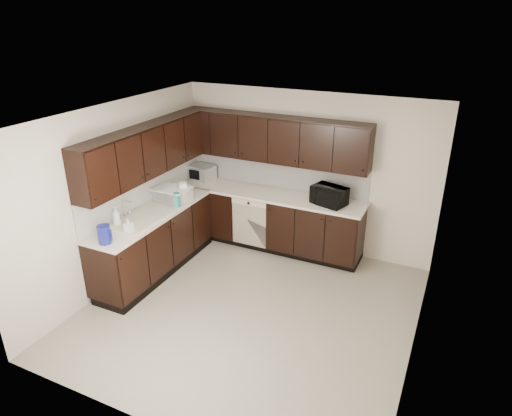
{
  "coord_description": "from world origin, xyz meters",
  "views": [
    {
      "loc": [
        2.15,
        -4.39,
        3.57
      ],
      "look_at": [
        -0.2,
        0.6,
        1.16
      ],
      "focal_mm": 32.0,
      "sensor_mm": 36.0,
      "label": 1
    }
  ],
  "objects_px": {
    "storage_bin": "(172,195)",
    "blue_pitcher": "(104,234)",
    "microwave": "(329,196)",
    "toaster_oven": "(202,173)",
    "sink": "(139,225)"
  },
  "relations": [
    {
      "from": "microwave",
      "to": "toaster_oven",
      "type": "distance_m",
      "value": 2.24
    },
    {
      "from": "microwave",
      "to": "blue_pitcher",
      "type": "height_order",
      "value": "microwave"
    },
    {
      "from": "sink",
      "to": "toaster_oven",
      "type": "bearing_deg",
      "value": 92.21
    },
    {
      "from": "microwave",
      "to": "blue_pitcher",
      "type": "bearing_deg",
      "value": -115.49
    },
    {
      "from": "storage_bin",
      "to": "blue_pitcher",
      "type": "bearing_deg",
      "value": -88.66
    },
    {
      "from": "storage_bin",
      "to": "blue_pitcher",
      "type": "distance_m",
      "value": 1.48
    },
    {
      "from": "sink",
      "to": "blue_pitcher",
      "type": "xyz_separation_m",
      "value": [
        0.05,
        -0.69,
        0.18
      ]
    },
    {
      "from": "blue_pitcher",
      "to": "sink",
      "type": "bearing_deg",
      "value": 107.8
    },
    {
      "from": "toaster_oven",
      "to": "sink",
      "type": "bearing_deg",
      "value": -75.77
    },
    {
      "from": "sink",
      "to": "storage_bin",
      "type": "distance_m",
      "value": 0.81
    },
    {
      "from": "storage_bin",
      "to": "blue_pitcher",
      "type": "xyz_separation_m",
      "value": [
        0.03,
        -1.48,
        0.02
      ]
    },
    {
      "from": "sink",
      "to": "toaster_oven",
      "type": "xyz_separation_m",
      "value": [
        -0.07,
        1.79,
        0.18
      ]
    },
    {
      "from": "blue_pitcher",
      "to": "toaster_oven",
      "type": "bearing_deg",
      "value": 106.52
    },
    {
      "from": "microwave",
      "to": "storage_bin",
      "type": "xyz_separation_m",
      "value": [
        -2.15,
        -0.87,
        -0.04
      ]
    },
    {
      "from": "toaster_oven",
      "to": "blue_pitcher",
      "type": "bearing_deg",
      "value": -75.27
    }
  ]
}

